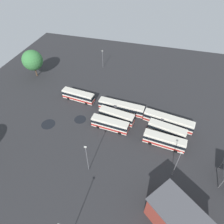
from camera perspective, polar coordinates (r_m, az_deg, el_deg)
The scene contains 16 objects.
ground_plane at distance 60.09m, azimuth 1.20°, elevation -2.25°, with size 108.38×108.38×0.00m, color #28282B.
bus_row0_slot2 at distance 66.68m, azimuth -9.79°, elevation 4.69°, with size 11.29×3.67×3.49m.
bus_row1_slot0 at distance 56.31m, azimuth -0.59°, elevation -3.54°, with size 11.02×3.31×3.49m.
bus_row1_slot1 at distance 58.63m, azimuth 1.36°, elevation -1.14°, with size 11.00×4.04×3.49m.
bus_row1_slot2 at distance 61.51m, azimuth 2.66°, elevation 1.43°, with size 14.63×3.51×3.49m.
bus_row2_slot0 at distance 54.24m, azimuth 14.98°, elevation -8.10°, with size 11.25×3.60×3.49m.
bus_row2_slot1 at distance 56.89m, azimuth 15.67°, elevation -5.11°, with size 10.76×4.37×3.49m.
bus_row2_slot2 at distance 59.47m, azimuth 16.01°, elevation -2.51°, with size 14.70×4.76×3.49m.
depot_building at distance 43.68m, azimuth 18.96°, elevation -27.82°, with size 13.71×12.73×6.55m.
lamp_post_near_entrance at distance 81.88m, azimuth -2.75°, elevation 15.29°, with size 0.56×0.28×7.57m.
lamp_post_far_corner at distance 46.95m, azimuth 18.30°, elevation -14.08°, with size 0.56×0.28×9.39m.
lamp_post_mid_lot at distance 45.80m, azimuth -7.27°, elevation -13.16°, with size 0.56×0.28×9.43m.
tree_northeast at distance 80.91m, azimuth -22.17°, elevation 13.78°, with size 7.53×7.53×10.53m.
puddle_centre_drain at distance 64.37m, azimuth 16.03°, elevation -0.53°, with size 1.82×1.82×0.01m, color black.
puddle_near_shelter at distance 61.82m, azimuth -18.07°, elevation -3.40°, with size 4.17×4.17×0.01m, color black.
puddle_between_rows at distance 60.94m, azimuth -9.26°, elevation -2.14°, with size 3.63×3.63×0.01m, color black.
Camera 1 is at (10.04, -40.42, 43.31)m, focal length 31.39 mm.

